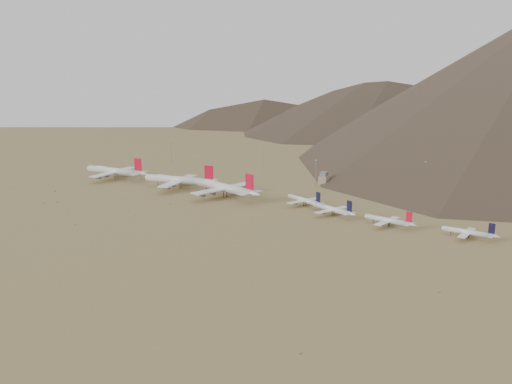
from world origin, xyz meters
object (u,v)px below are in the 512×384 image
Objects in this scene: narrowbody_a at (305,200)px; narrowbody_b at (334,209)px; widebody_west at (115,171)px; control_tower at (324,179)px; widebody_east at (224,187)px; widebody_centre at (180,180)px.

narrowbody_a is 34.43m from narrowbody_b.
widebody_west reaches higher than control_tower.
widebody_east is 72.65m from narrowbody_a.
widebody_centre is 1.85× the size of narrowbody_a.
widebody_centre is 133.01m from control_tower.
control_tower is at bearing 20.05° from widebody_west.
widebody_centre is 1.79× the size of narrowbody_b.
widebody_west is 1.80× the size of narrowbody_b.
narrowbody_b is 3.50× the size of control_tower.
widebody_west is at bearing -163.02° from narrowbody_b.
widebody_east is at bearing -18.07° from widebody_centre.
widebody_centre is (81.24, 2.27, 0.10)m from widebody_west.
narrowbody_a is at bearing 20.11° from widebody_east.
control_tower is (100.17, 87.48, -2.52)m from widebody_centre.
control_tower is at bearing 139.08° from narrowbody_b.
widebody_west is at bearing -153.68° from control_tower.
narrowbody_a is at bearing -3.90° from widebody_west.
widebody_west is 238.18m from narrowbody_b.
widebody_east is 1.96× the size of narrowbody_a.
widebody_west is 202.40m from control_tower.
control_tower is at bearing 27.67° from widebody_centre.
widebody_east is 103.50m from narrowbody_b.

